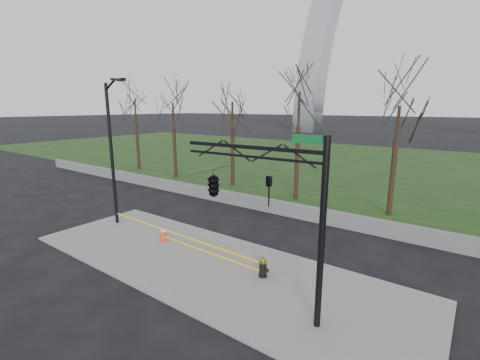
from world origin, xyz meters
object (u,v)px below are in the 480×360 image
Objects in this scene: fire_hydrant at (263,267)px; traffic_cone at (163,233)px; street_light at (112,145)px; traffic_signal_mast at (231,186)px.

traffic_cone is at bearing -160.54° from fire_hydrant.
traffic_cone is at bearing 9.33° from street_light.
street_light is 1.37× the size of traffic_signal_mast.
street_light reaches higher than traffic_signal_mast.
street_light is at bearing 166.29° from traffic_signal_mast.
street_light is (-10.09, 0.29, 4.20)m from fire_hydrant.
traffic_cone is (-6.07, 0.15, -0.02)m from fire_hydrant.
traffic_signal_mast is at bearing -17.72° from traffic_cone.
fire_hydrant is 6.07m from traffic_cone.
fire_hydrant is 4.04m from traffic_signal_mast.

